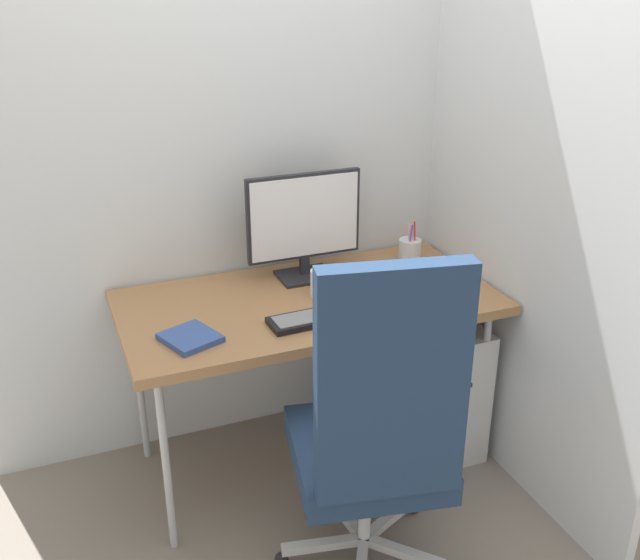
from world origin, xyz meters
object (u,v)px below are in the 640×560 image
object	(u,v)px
office_chair	(377,430)
notebook	(190,338)
mouse	(426,291)
pen_holder	(410,249)
keyboard	(329,315)
monitor	(304,222)
coffee_mug	(322,283)
filing_cabinet	(409,381)

from	to	relation	value
office_chair	notebook	distance (m)	0.70
mouse	pen_holder	size ratio (longest dim) A/B	0.47
keyboard	mouse	world-z (taller)	mouse
keyboard	mouse	xyz separation A→B (m)	(0.42, 0.04, 0.00)
mouse	notebook	xyz separation A→B (m)	(-0.91, -0.02, -0.01)
monitor	pen_holder	world-z (taller)	monitor
monitor	coffee_mug	xyz separation A→B (m)	(-0.00, -0.20, -0.18)
keyboard	pen_holder	xyz separation A→B (m)	(0.53, 0.38, 0.04)
notebook	pen_holder	bearing A→B (deg)	-1.33
monitor	coffee_mug	size ratio (longest dim) A/B	3.78
coffee_mug	keyboard	bearing A→B (deg)	-105.33
filing_cabinet	keyboard	world-z (taller)	keyboard
office_chair	pen_holder	world-z (taller)	office_chair
keyboard	pen_holder	world-z (taller)	pen_holder
monitor	keyboard	world-z (taller)	monitor
filing_cabinet	monitor	xyz separation A→B (m)	(-0.38, 0.22, 0.69)
office_chair	keyboard	distance (m)	0.52
filing_cabinet	pen_holder	distance (m)	0.56
filing_cabinet	monitor	bearing A→B (deg)	150.19
monitor	mouse	distance (m)	0.54
pen_holder	coffee_mug	distance (m)	0.52
monitor	pen_holder	xyz separation A→B (m)	(0.48, -0.00, -0.18)
mouse	notebook	size ratio (longest dim) A/B	0.47
office_chair	keyboard	bearing A→B (deg)	84.85
notebook	coffee_mug	distance (m)	0.57
mouse	pen_holder	distance (m)	0.36
monitor	pen_holder	bearing A→B (deg)	-0.12
filing_cabinet	keyboard	bearing A→B (deg)	-159.73
office_chair	pen_holder	xyz separation A→B (m)	(0.58, 0.87, 0.19)
office_chair	notebook	size ratio (longest dim) A/B	6.81
keyboard	coffee_mug	size ratio (longest dim) A/B	3.61
mouse	notebook	distance (m)	0.91
pen_holder	filing_cabinet	bearing A→B (deg)	-112.86
office_chair	monitor	bearing A→B (deg)	83.54
notebook	coffee_mug	size ratio (longest dim) A/B	1.44
office_chair	pen_holder	distance (m)	1.06
office_chair	coffee_mug	distance (m)	0.71
keyboard	notebook	xyz separation A→B (m)	(-0.49, 0.02, -0.00)
filing_cabinet	mouse	distance (m)	0.49
monitor	notebook	xyz separation A→B (m)	(-0.55, -0.36, -0.22)
monitor	notebook	bearing A→B (deg)	-146.42
mouse	coffee_mug	distance (m)	0.40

